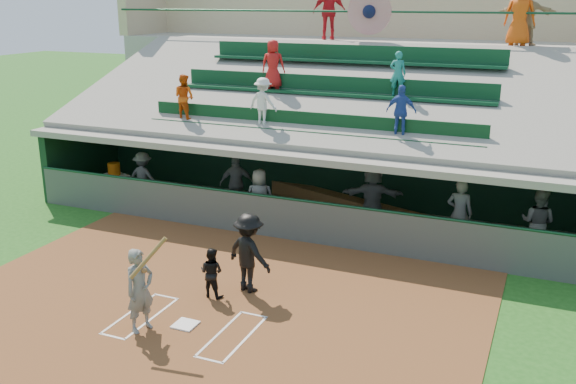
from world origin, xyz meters
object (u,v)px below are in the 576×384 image
at_px(batter_at_plate, 140,290).
at_px(white_table, 116,186).
at_px(home_plate, 185,325).
at_px(water_cooler, 114,169).
at_px(catcher, 212,272).

height_order(batter_at_plate, white_table, batter_at_plate).
bearing_deg(home_plate, white_table, 135.69).
xyz_separation_m(white_table, water_cooler, (-0.01, 0.00, 0.55)).
height_order(home_plate, water_cooler, water_cooler).
xyz_separation_m(home_plate, catcher, (-0.15, 1.32, 0.52)).
bearing_deg(batter_at_plate, white_table, 130.55).
bearing_deg(batter_at_plate, home_plate, 34.07).
bearing_deg(white_table, catcher, -18.55).
bearing_deg(batter_at_plate, water_cooler, 130.59).
height_order(catcher, white_table, catcher).
bearing_deg(batter_at_plate, catcher, 73.73).
bearing_deg(white_table, batter_at_plate, -29.78).
xyz_separation_m(batter_at_plate, water_cooler, (-5.70, 6.65, 0.11)).
bearing_deg(catcher, batter_at_plate, 75.91).
bearing_deg(water_cooler, catcher, -38.19).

